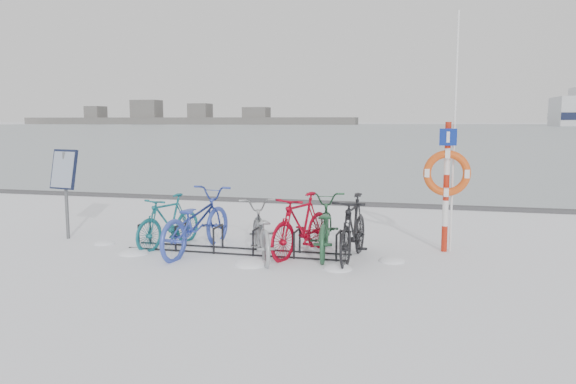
# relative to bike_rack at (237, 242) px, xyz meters

# --- Properties ---
(ground) EXTENTS (900.00, 900.00, 0.00)m
(ground) POSITION_rel_bike_rack_xyz_m (0.00, 0.00, -0.18)
(ground) COLOR white
(ground) RESTS_ON ground
(ice_sheet) EXTENTS (400.00, 298.00, 0.02)m
(ice_sheet) POSITION_rel_bike_rack_xyz_m (0.00, 155.00, -0.17)
(ice_sheet) COLOR #A9B6BE
(ice_sheet) RESTS_ON ground
(quay_edge) EXTENTS (400.00, 0.25, 0.10)m
(quay_edge) POSITION_rel_bike_rack_xyz_m (0.00, 5.90, -0.13)
(quay_edge) COLOR #3F3F42
(quay_edge) RESTS_ON ground
(bike_rack) EXTENTS (4.00, 0.48, 0.46)m
(bike_rack) POSITION_rel_bike_rack_xyz_m (0.00, 0.00, 0.00)
(bike_rack) COLOR black
(bike_rack) RESTS_ON ground
(info_board) EXTENTS (0.62, 0.33, 1.76)m
(info_board) POSITION_rel_bike_rack_xyz_m (-3.62, 0.26, 1.09)
(info_board) COLOR #595B5E
(info_board) RESTS_ON ground
(lifebuoy_station) EXTENTS (0.80, 0.23, 4.16)m
(lifebuoy_station) POSITION_rel_bike_rack_xyz_m (3.55, 0.89, 1.22)
(lifebuoy_station) COLOR #AA1F0D
(lifebuoy_station) RESTS_ON ground
(shoreline) EXTENTS (180.00, 12.00, 9.50)m
(shoreline) POSITION_rel_bike_rack_xyz_m (-122.02, 260.00, 2.61)
(shoreline) COLOR #4F4F4F
(shoreline) RESTS_ON ground
(bike_0) EXTENTS (0.93, 1.72, 1.00)m
(bike_0) POSITION_rel_bike_rack_xyz_m (-1.38, 0.14, 0.32)
(bike_0) COLOR #145E68
(bike_0) RESTS_ON ground
(bike_1) EXTENTS (1.07, 2.29, 1.15)m
(bike_1) POSITION_rel_bike_rack_xyz_m (-0.72, -0.13, 0.40)
(bike_1) COLOR #3146AD
(bike_1) RESTS_ON ground
(bike_2) EXTENTS (1.34, 1.96, 0.97)m
(bike_2) POSITION_rel_bike_rack_xyz_m (0.50, -0.24, 0.31)
(bike_2) COLOR #95999C
(bike_2) RESTS_ON ground
(bike_3) EXTENTS (1.11, 1.91, 1.10)m
(bike_3) POSITION_rel_bike_rack_xyz_m (1.13, 0.12, 0.37)
(bike_3) COLOR #9B0519
(bike_3) RESTS_ON ground
(bike_4) EXTENTS (0.96, 2.07, 1.05)m
(bike_4) POSITION_rel_bike_rack_xyz_m (1.49, 0.30, 0.34)
(bike_4) COLOR #245334
(bike_4) RESTS_ON ground
(bike_5) EXTENTS (0.67, 1.92, 1.13)m
(bike_5) POSITION_rel_bike_rack_xyz_m (2.05, -0.06, 0.38)
(bike_5) COLOR black
(bike_5) RESTS_ON ground
(snow_drifts) EXTENTS (5.77, 1.94, 0.20)m
(snow_drifts) POSITION_rel_bike_rack_xyz_m (0.27, -0.21, -0.18)
(snow_drifts) COLOR white
(snow_drifts) RESTS_ON ground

